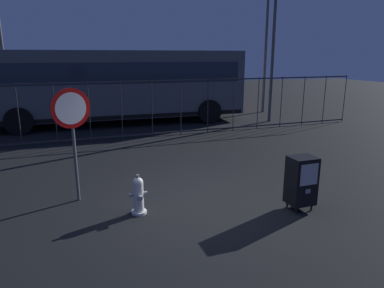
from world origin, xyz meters
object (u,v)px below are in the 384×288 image
Objects in this scene: street_light_near_right at (267,33)px; bus_near at (117,83)px; stop_sign at (72,121)px; newspaper_box_primary at (301,180)px; fire_hydrant at (138,195)px; street_light_far_left at (0,32)px; street_light_near_left at (275,24)px; bus_far at (113,77)px.

bus_near is at bearing -176.02° from street_light_near_right.
street_light_near_right is at bearing 42.49° from stop_sign.
newspaper_box_primary is 0.10× the size of bus_near.
fire_hydrant is 1.89m from stop_sign.
street_light_far_left is (-11.82, 1.77, -0.08)m from street_light_near_right.
street_light_near_left reaches higher than newspaper_box_primary.
street_light_far_left is (-6.41, 12.11, 3.20)m from newspaper_box_primary.
stop_sign is 0.21× the size of bus_near.
stop_sign reaches higher than newspaper_box_primary.
newspaper_box_primary is 0.09× the size of bus_far.
street_light_near_right reaches higher than bus_far.
stop_sign is 12.82m from street_light_near_right.
street_light_far_left is at bearing 103.72° from stop_sign.
bus_far is at bearing 84.39° from fire_hydrant.
street_light_near_right is at bearing 6.22° from bus_near.
newspaper_box_primary is 14.23m from bus_far.
stop_sign is 0.21× the size of bus_far.
bus_far reaches higher than newspaper_box_primary.
street_light_near_left reaches higher than street_light_far_left.
street_light_near_left is at bearing -14.32° from bus_near.
bus_far is 5.62m from street_light_far_left.
street_light_near_right is (6.98, -3.75, 2.14)m from bus_far.
bus_far is 8.82m from street_light_near_left.
street_light_far_left is at bearing 107.38° from fire_hydrant.
street_light_far_left is (-4.84, -1.98, 2.06)m from bus_far.
street_light_near_right is at bearing -8.54° from street_light_far_left.
bus_far is (0.39, 4.27, 0.00)m from bus_near.
bus_near reaches higher than stop_sign.
bus_far is (2.32, 12.28, 0.11)m from stop_sign.
street_light_near_right is at bearing 65.14° from street_light_near_left.
street_light_far_left reaches higher than bus_near.
bus_near is at bearing -27.23° from street_light_far_left.
street_light_near_left is 1.06× the size of street_light_near_right.
stop_sign is at bearing -101.30° from bus_near.
bus_far is (-1.58, 14.09, 1.14)m from newspaper_box_primary.
fire_hydrant is at bearing -72.62° from street_light_far_left.
bus_near is (0.91, 9.00, 1.36)m from fire_hydrant.
street_light_near_right is at bearing 48.93° from fire_hydrant.
street_light_near_right reaches higher than newspaper_box_primary.
street_light_far_left reaches higher than newspaper_box_primary.
bus_near is 5.41m from street_light_far_left.
stop_sign is 10.82m from street_light_far_left.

